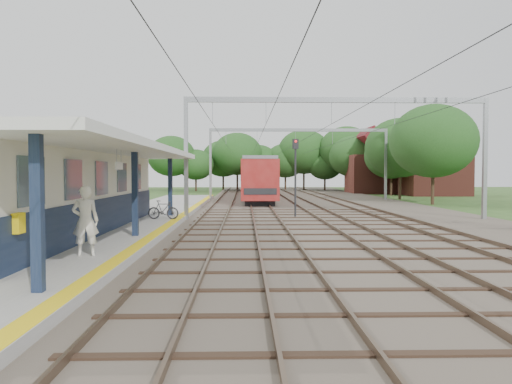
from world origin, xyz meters
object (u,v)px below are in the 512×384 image
object	(u,v)px
person	(85,221)
train	(255,177)
bicycle	(163,210)
signal_post	(295,167)

from	to	relation	value
person	train	world-z (taller)	train
bicycle	train	bearing A→B (deg)	-3.01
person	signal_post	distance (m)	17.34
person	train	bearing A→B (deg)	-111.90
person	signal_post	bearing A→B (deg)	-130.53
person	train	xyz separation A→B (m)	(5.82, 42.73, 0.84)
bicycle	person	bearing A→B (deg)	-175.27
bicycle	train	size ratio (longest dim) A/B	0.04
person	bicycle	xyz separation A→B (m)	(0.40, 11.30, -0.54)
bicycle	signal_post	bearing A→B (deg)	-53.47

